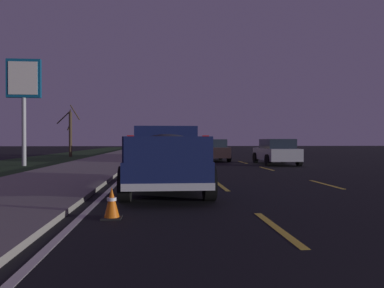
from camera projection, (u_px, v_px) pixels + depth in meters
ground at (209, 160)px, 27.68m from camera, size 144.00×144.00×0.00m
sidewalk_shoulder at (110, 159)px, 27.06m from camera, size 108.00×4.00×0.12m
grass_verge at (41, 160)px, 26.63m from camera, size 108.00×6.00×0.01m
lane_markings at (168, 158)px, 30.81m from camera, size 108.00×7.04×0.01m
pickup_truck at (166, 157)px, 10.43m from camera, size 5.43×2.29×1.87m
sedan_black at (161, 148)px, 31.91m from camera, size 4.43×2.07×1.54m
sedan_tan at (212, 150)px, 25.93m from camera, size 4.45×2.10×1.54m
sedan_silver at (276, 152)px, 21.92m from camera, size 4.44×2.09×1.54m
gas_price_sign at (24, 87)px, 20.64m from camera, size 0.27×1.90×6.10m
bare_tree_far at (70, 132)px, 32.73m from camera, size 0.97×2.17×4.70m
traffic_cone_near at (112, 203)px, 6.68m from camera, size 0.36×0.36×0.58m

